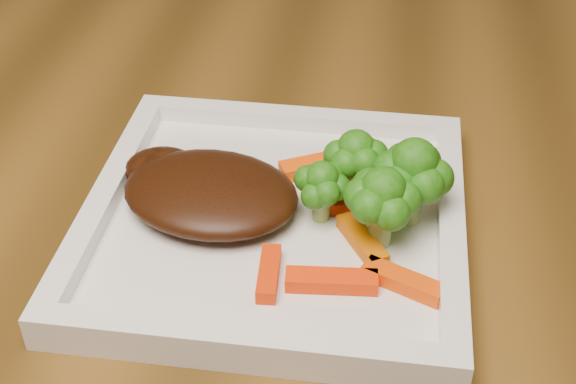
# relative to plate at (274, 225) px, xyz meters

# --- Properties ---
(plate) EXTENTS (0.27, 0.27, 0.01)m
(plate) POSITION_rel_plate_xyz_m (0.00, 0.00, 0.00)
(plate) COLOR white
(plate) RESTS_ON dining_table
(steak) EXTENTS (0.15, 0.12, 0.03)m
(steak) POSITION_rel_plate_xyz_m (-0.05, 0.00, 0.02)
(steak) COLOR #351707
(steak) RESTS_ON plate
(broccoli_0) EXTENTS (0.06, 0.06, 0.07)m
(broccoli_0) POSITION_rel_plate_xyz_m (0.05, 0.04, 0.04)
(broccoli_0) COLOR #2D6310
(broccoli_0) RESTS_ON plate
(broccoli_1) EXTENTS (0.08, 0.08, 0.06)m
(broccoli_1) POSITION_rel_plate_xyz_m (0.10, 0.01, 0.04)
(broccoli_1) COLOR #2D6510
(broccoli_1) RESTS_ON plate
(broccoli_2) EXTENTS (0.08, 0.08, 0.06)m
(broccoli_2) POSITION_rel_plate_xyz_m (0.08, -0.02, 0.04)
(broccoli_2) COLOR #1C7914
(broccoli_2) RESTS_ON plate
(broccoli_3) EXTENTS (0.05, 0.05, 0.06)m
(broccoli_3) POSITION_rel_plate_xyz_m (0.03, 0.01, 0.04)
(broccoli_3) COLOR #1A6410
(broccoli_3) RESTS_ON plate
(carrot_0) EXTENTS (0.06, 0.02, 0.01)m
(carrot_0) POSITION_rel_plate_xyz_m (0.05, -0.07, 0.01)
(carrot_0) COLOR #F23203
(carrot_0) RESTS_ON plate
(carrot_1) EXTENTS (0.06, 0.04, 0.01)m
(carrot_1) POSITION_rel_plate_xyz_m (0.09, -0.06, 0.01)
(carrot_1) COLOR #E84503
(carrot_1) RESTS_ON plate
(carrot_2) EXTENTS (0.02, 0.05, 0.01)m
(carrot_2) POSITION_rel_plate_xyz_m (0.01, -0.06, 0.01)
(carrot_2) COLOR red
(carrot_2) RESTS_ON plate
(carrot_3) EXTENTS (0.06, 0.04, 0.01)m
(carrot_3) POSITION_rel_plate_xyz_m (0.10, 0.05, 0.01)
(carrot_3) COLOR #FF5F04
(carrot_3) RESTS_ON plate
(carrot_4) EXTENTS (0.07, 0.05, 0.01)m
(carrot_4) POSITION_rel_plate_xyz_m (0.03, 0.06, 0.01)
(carrot_4) COLOR #FF4D04
(carrot_4) RESTS_ON plate
(carrot_5) EXTENTS (0.04, 0.05, 0.01)m
(carrot_5) POSITION_rel_plate_xyz_m (0.06, -0.02, 0.01)
(carrot_5) COLOR #CA5B03
(carrot_5) RESTS_ON plate
(carrot_6) EXTENTS (0.05, 0.03, 0.01)m
(carrot_6) POSITION_rel_plate_xyz_m (0.06, 0.02, 0.01)
(carrot_6) COLOR red
(carrot_6) RESTS_ON plate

